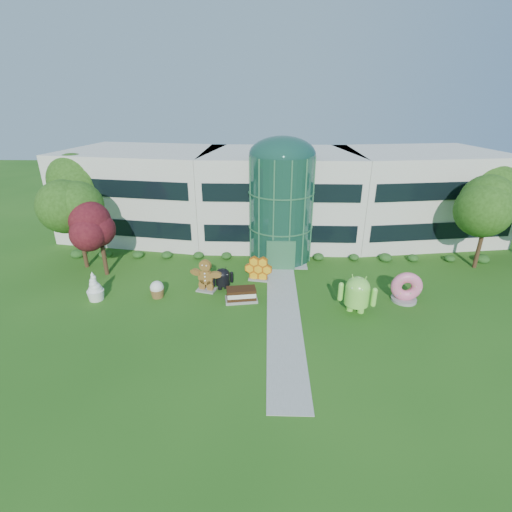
# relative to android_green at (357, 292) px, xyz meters

# --- Properties ---
(ground) EXTENTS (140.00, 140.00, 0.00)m
(ground) POSITION_rel_android_green_xyz_m (-5.31, -1.97, -1.62)
(ground) COLOR #215114
(ground) RESTS_ON ground
(building) EXTENTS (46.00, 15.00, 9.30)m
(building) POSITION_rel_android_green_xyz_m (-5.31, 16.03, 3.03)
(building) COLOR beige
(building) RESTS_ON ground
(atrium) EXTENTS (6.00, 6.00, 9.80)m
(atrium) POSITION_rel_android_green_xyz_m (-5.31, 10.03, 3.28)
(atrium) COLOR #194738
(atrium) RESTS_ON ground
(walkway) EXTENTS (2.40, 20.00, 0.04)m
(walkway) POSITION_rel_android_green_xyz_m (-5.31, 0.03, -1.60)
(walkway) COLOR #9E9E93
(walkway) RESTS_ON ground
(tree_red) EXTENTS (4.00, 4.00, 6.00)m
(tree_red) POSITION_rel_android_green_xyz_m (-20.81, 5.53, 1.38)
(tree_red) COLOR #3F0C14
(tree_red) RESTS_ON ground
(trees_backdrop) EXTENTS (52.00, 8.00, 8.40)m
(trees_backdrop) POSITION_rel_android_green_xyz_m (-5.31, 11.03, 2.58)
(trees_backdrop) COLOR #204210
(trees_backdrop) RESTS_ON ground
(android_green) EXTENTS (3.32, 2.72, 3.24)m
(android_green) POSITION_rel_android_green_xyz_m (0.00, 0.00, 0.00)
(android_green) COLOR #7DDC46
(android_green) RESTS_ON ground
(android_black) EXTENTS (2.23, 1.93, 2.13)m
(android_black) POSITION_rel_android_green_xyz_m (-10.15, 3.15, -0.55)
(android_black) COLOR black
(android_black) RESTS_ON ground
(donut) EXTENTS (2.47, 1.33, 2.48)m
(donut) POSITION_rel_android_green_xyz_m (4.10, 1.68, -0.38)
(donut) COLOR #D45071
(donut) RESTS_ON ground
(gingerbread) EXTENTS (3.18, 1.89, 2.76)m
(gingerbread) POSITION_rel_android_green_xyz_m (-11.47, 2.84, -0.24)
(gingerbread) COLOR brown
(gingerbread) RESTS_ON ground
(ice_cream_sandwich) EXTENTS (2.62, 1.61, 1.09)m
(ice_cream_sandwich) POSITION_rel_android_green_xyz_m (-8.51, 1.24, -1.07)
(ice_cream_sandwich) COLOR black
(ice_cream_sandwich) RESTS_ON ground
(honeycomb) EXTENTS (2.59, 1.27, 1.95)m
(honeycomb) POSITION_rel_android_green_xyz_m (-7.27, 4.86, -0.64)
(honeycomb) COLOR #FFB119
(honeycomb) RESTS_ON ground
(froyo) EXTENTS (1.46, 1.46, 2.35)m
(froyo) POSITION_rel_android_green_xyz_m (-19.83, 1.11, -0.44)
(froyo) COLOR white
(froyo) RESTS_ON ground
(cupcake) EXTENTS (1.16, 1.16, 1.37)m
(cupcake) POSITION_rel_android_green_xyz_m (-15.16, 1.66, -0.93)
(cupcake) COLOR white
(cupcake) RESTS_ON ground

